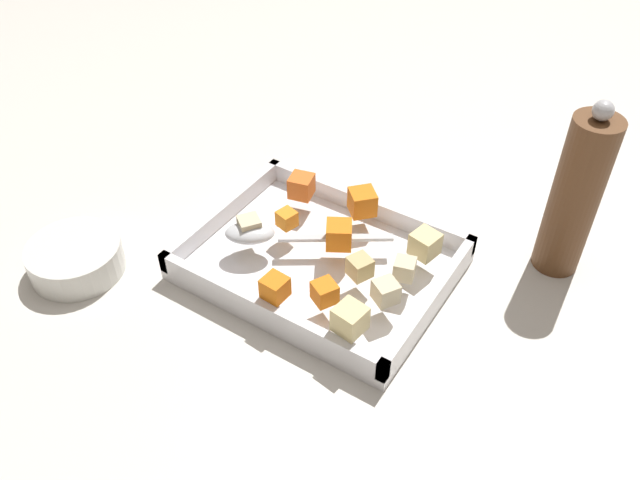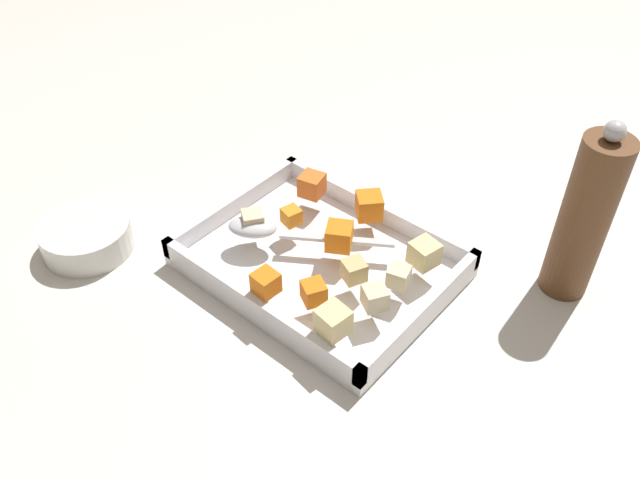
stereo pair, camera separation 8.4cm
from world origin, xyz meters
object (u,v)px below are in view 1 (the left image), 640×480
at_px(pepper_mill, 575,196).
at_px(baking_dish, 320,263).
at_px(serving_spoon, 261,233).
at_px(small_prep_bowl, 76,258).

bearing_deg(pepper_mill, baking_dish, 35.07).
relative_size(serving_spoon, small_prep_bowl, 1.58).
height_order(serving_spoon, pepper_mill, pepper_mill).
bearing_deg(small_prep_bowl, pepper_mill, -146.13).
relative_size(pepper_mill, small_prep_bowl, 2.01).
distance_m(baking_dish, small_prep_bowl, 0.32).
bearing_deg(baking_dish, serving_spoon, 22.50).
bearing_deg(serving_spoon, small_prep_bowl, -177.48).
bearing_deg(serving_spoon, baking_dish, -10.93).
height_order(baking_dish, small_prep_bowl, same).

